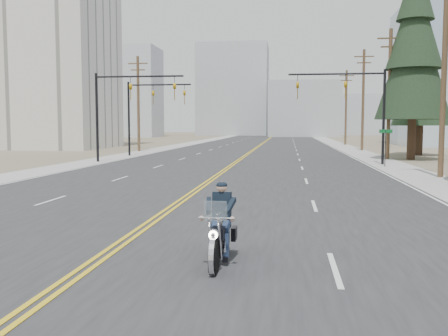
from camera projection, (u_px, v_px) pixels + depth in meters
name	position (u px, v px, depth m)	size (l,w,h in m)	color
road	(261.00, 144.00, 75.88)	(20.00, 200.00, 0.01)	#303033
sidewalk_left	(187.00, 144.00, 77.35)	(3.00, 200.00, 0.01)	#A5A5A0
sidewalk_right	(338.00, 145.00, 74.42)	(3.00, 200.00, 0.01)	#A5A5A0
traffic_mast_left	(121.00, 99.00, 39.05)	(7.10, 0.26, 7.00)	black
traffic_mast_right	(356.00, 98.00, 36.77)	(7.10, 0.26, 7.00)	black
traffic_mast_far	(146.00, 104.00, 47.01)	(6.10, 0.26, 7.00)	black
street_sign	(386.00, 141.00, 34.83)	(0.90, 0.06, 2.62)	black
utility_pole_b	(444.00, 69.00, 27.34)	(2.20, 0.30, 11.50)	brown
utility_pole_c	(389.00, 92.00, 42.18)	(2.20, 0.30, 11.00)	brown
utility_pole_d	(363.00, 98.00, 56.98)	(2.20, 0.30, 11.50)	brown
utility_pole_e	(346.00, 106.00, 73.81)	(2.20, 0.30, 11.00)	brown
utility_pole_left	(138.00, 102.00, 55.27)	(2.20, 0.30, 10.50)	brown
apartment_block	(35.00, 30.00, 63.34)	(18.00, 14.00, 30.00)	silver
haze_bldg_a	(130.00, 93.00, 123.86)	(14.00, 12.00, 22.00)	#B7BCC6
haze_bldg_b	(304.00, 109.00, 128.62)	(18.00, 14.00, 14.00)	#ADB2B7
haze_bldg_d	(233.00, 91.00, 145.47)	(20.00, 15.00, 26.00)	#ADB2B7
haze_bldg_e	(358.00, 115.00, 151.25)	(14.00, 14.00, 12.00)	#B7BCC6
haze_bldg_f	(96.00, 107.00, 140.85)	(12.00, 12.00, 16.00)	#ADB2B7
motorcyclist	(220.00, 224.00, 10.45)	(0.94, 2.19, 1.71)	black
conifer_tall	(414.00, 42.00, 41.66)	(6.16, 6.16, 17.12)	#382619
conifer_far	(421.00, 69.00, 47.84)	(5.38, 5.38, 14.42)	#382619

